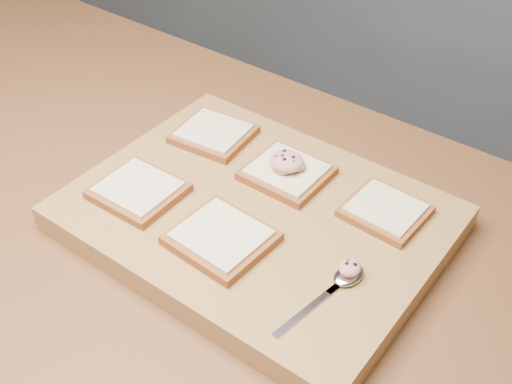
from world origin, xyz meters
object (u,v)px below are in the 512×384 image
at_px(spoon, 343,280).
at_px(bread_far_center, 287,172).
at_px(tuna_salad_dollop, 287,161).
at_px(cutting_board, 256,218).

bearing_deg(spoon, bread_far_center, 143.30).
height_order(tuna_salad_dollop, spoon, tuna_salad_dollop).
distance_m(cutting_board, bread_far_center, 0.09).
height_order(bread_far_center, spoon, bread_far_center).
relative_size(cutting_board, tuna_salad_dollop, 9.97).
xyz_separation_m(bread_far_center, tuna_salad_dollop, (-0.00, -0.00, 0.02)).
height_order(cutting_board, spoon, spoon).
relative_size(cutting_board, bread_far_center, 4.36).
relative_size(cutting_board, spoon, 3.20).
distance_m(bread_far_center, tuna_salad_dollop, 0.02).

